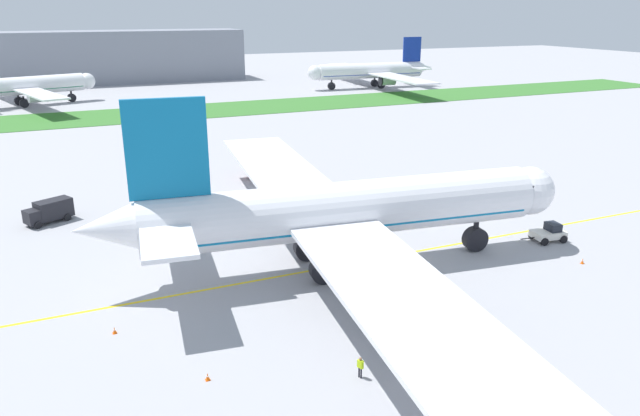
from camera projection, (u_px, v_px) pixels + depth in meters
ground_plane at (402, 265)px, 62.52m from camera, size 600.00×600.00×0.00m
apron_taxi_line at (390, 256)px, 64.80m from camera, size 280.00×0.36×0.01m
grass_median_strip at (186, 112)px, 155.37m from camera, size 320.00×24.00×0.10m
airliner_foreground at (339, 211)px, 60.06m from camera, size 49.89×78.33×18.08m
pushback_tug at (549, 233)px, 68.87m from camera, size 5.55×2.96×2.10m
ground_crew_wingwalker_port at (360, 365)px, 43.18m from camera, size 0.39×0.55×1.67m
traffic_cone_near_nose at (583, 261)px, 62.87m from camera, size 0.36×0.36×0.58m
traffic_cone_port_wing at (114, 330)px, 49.35m from camera, size 0.36×0.36×0.58m
traffic_cone_starboard_wing at (208, 377)px, 43.13m from camera, size 0.36×0.36×0.58m
service_truck_baggage_loader at (266, 168)px, 95.02m from camera, size 6.10×3.08×2.68m
service_truck_fuel_bowser at (49, 211)px, 74.66m from camera, size 6.02×4.43×2.78m
parked_airliner_far_right at (26, 86)px, 163.42m from camera, size 37.00×57.12×15.73m
parked_airliner_far_outer at (372, 71)px, 200.85m from camera, size 45.50×71.28×16.33m
terminal_building at (65, 58)px, 208.49m from camera, size 123.62×20.00×18.00m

